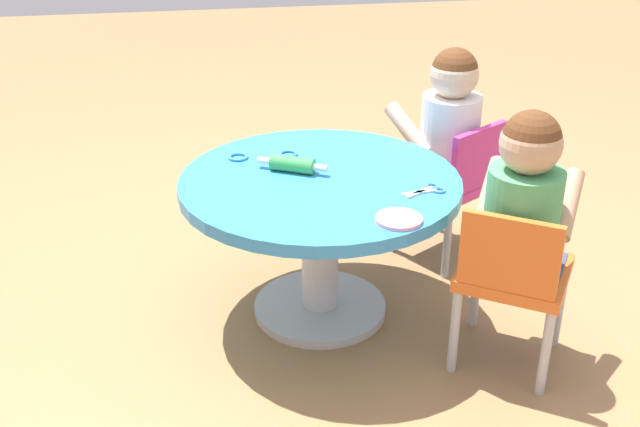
{
  "coord_description": "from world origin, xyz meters",
  "views": [
    {
      "loc": [
        -2.15,
        0.37,
        1.45
      ],
      "look_at": [
        0.0,
        0.0,
        0.37
      ],
      "focal_mm": 43.36,
      "sensor_mm": 36.0,
      "label": 1
    }
  ],
  "objects_px": {
    "child_chair_left": "(512,276)",
    "seated_child_right": "(450,119)",
    "craft_table": "(320,212)",
    "seated_child_left": "(524,199)",
    "child_chair_right": "(453,181)",
    "rolling_pin": "(292,164)",
    "craft_scissors": "(428,190)"
  },
  "relations": [
    {
      "from": "child_chair_left",
      "to": "seated_child_right",
      "type": "bearing_deg",
      "value": -2.43
    },
    {
      "from": "craft_table",
      "to": "seated_child_left",
      "type": "distance_m",
      "value": 0.64
    },
    {
      "from": "child_chair_right",
      "to": "rolling_pin",
      "type": "bearing_deg",
      "value": 110.22
    },
    {
      "from": "seated_child_left",
      "to": "craft_table",
      "type": "bearing_deg",
      "value": 56.64
    },
    {
      "from": "child_chair_right",
      "to": "rolling_pin",
      "type": "distance_m",
      "value": 0.69
    },
    {
      "from": "seated_child_right",
      "to": "rolling_pin",
      "type": "bearing_deg",
      "value": 113.65
    },
    {
      "from": "craft_table",
      "to": "craft_scissors",
      "type": "bearing_deg",
      "value": -116.31
    },
    {
      "from": "craft_table",
      "to": "child_chair_left",
      "type": "distance_m",
      "value": 0.62
    },
    {
      "from": "craft_table",
      "to": "seated_child_right",
      "type": "relative_size",
      "value": 1.71
    },
    {
      "from": "craft_table",
      "to": "rolling_pin",
      "type": "bearing_deg",
      "value": 49.4
    },
    {
      "from": "craft_table",
      "to": "craft_scissors",
      "type": "distance_m",
      "value": 0.36
    },
    {
      "from": "craft_table",
      "to": "seated_child_right",
      "type": "height_order",
      "value": "seated_child_right"
    },
    {
      "from": "child_chair_left",
      "to": "seated_child_right",
      "type": "height_order",
      "value": "seated_child_right"
    },
    {
      "from": "child_chair_left",
      "to": "seated_child_left",
      "type": "distance_m",
      "value": 0.23
    },
    {
      "from": "seated_child_left",
      "to": "child_chair_right",
      "type": "height_order",
      "value": "seated_child_left"
    },
    {
      "from": "seated_child_right",
      "to": "rolling_pin",
      "type": "height_order",
      "value": "seated_child_right"
    },
    {
      "from": "seated_child_right",
      "to": "craft_scissors",
      "type": "height_order",
      "value": "seated_child_right"
    },
    {
      "from": "child_chair_right",
      "to": "craft_scissors",
      "type": "distance_m",
      "value": 0.54
    },
    {
      "from": "seated_child_left",
      "to": "seated_child_right",
      "type": "bearing_deg",
      "value": -0.64
    },
    {
      "from": "craft_table",
      "to": "seated_child_right",
      "type": "distance_m",
      "value": 0.64
    },
    {
      "from": "seated_child_left",
      "to": "craft_scissors",
      "type": "relative_size",
      "value": 3.59
    },
    {
      "from": "craft_table",
      "to": "craft_scissors",
      "type": "height_order",
      "value": "craft_scissors"
    },
    {
      "from": "child_chair_left",
      "to": "craft_scissors",
      "type": "xyz_separation_m",
      "value": [
        0.22,
        0.19,
        0.18
      ]
    },
    {
      "from": "craft_scissors",
      "to": "rolling_pin",
      "type": "bearing_deg",
      "value": 60.42
    },
    {
      "from": "rolling_pin",
      "to": "craft_scissors",
      "type": "bearing_deg",
      "value": -119.58
    },
    {
      "from": "craft_table",
      "to": "craft_scissors",
      "type": "relative_size",
      "value": 6.15
    },
    {
      "from": "craft_table",
      "to": "child_chair_left",
      "type": "relative_size",
      "value": 1.63
    },
    {
      "from": "child_chair_right",
      "to": "seated_child_right",
      "type": "xyz_separation_m",
      "value": [
        0.03,
        0.02,
        0.23
      ]
    },
    {
      "from": "craft_scissors",
      "to": "seated_child_right",
      "type": "bearing_deg",
      "value": -24.9
    },
    {
      "from": "child_chair_right",
      "to": "craft_scissors",
      "type": "xyz_separation_m",
      "value": [
        -0.44,
        0.24,
        0.18
      ]
    },
    {
      "from": "craft_table",
      "to": "seated_child_right",
      "type": "xyz_separation_m",
      "value": [
        0.33,
        -0.52,
        0.16
      ]
    },
    {
      "from": "seated_child_left",
      "to": "child_chair_right",
      "type": "bearing_deg",
      "value": -2.57
    }
  ]
}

